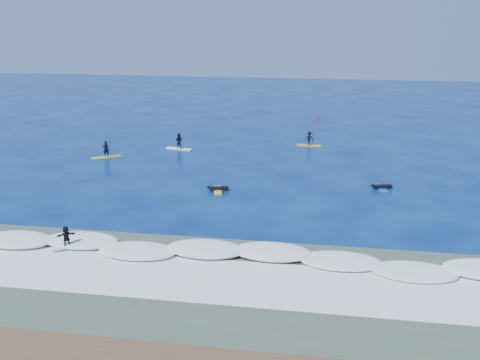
% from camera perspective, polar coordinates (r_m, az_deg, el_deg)
% --- Properties ---
extents(ground, '(160.00, 160.00, 0.00)m').
position_cam_1_polar(ground, '(41.51, -2.14, -2.01)').
color(ground, '#04134E').
rests_on(ground, ground).
extents(shallow_water, '(90.00, 13.00, 0.01)m').
position_cam_1_polar(shallow_water, '(29.06, -7.54, -11.13)').
color(shallow_water, '#394D3C').
rests_on(shallow_water, ground).
extents(breaking_wave, '(40.00, 6.00, 0.30)m').
position_cam_1_polar(breaking_wave, '(32.49, -5.55, -7.83)').
color(breaking_wave, white).
rests_on(breaking_wave, ground).
extents(whitewater, '(34.00, 5.00, 0.02)m').
position_cam_1_polar(whitewater, '(29.91, -7.00, -10.24)').
color(whitewater, silver).
rests_on(whitewater, ground).
extents(sup_paddler_left, '(2.73, 2.18, 1.98)m').
position_cam_1_polar(sup_paddler_left, '(54.64, -14.10, 2.95)').
color(sup_paddler_left, yellow).
rests_on(sup_paddler_left, ground).
extents(sup_paddler_center, '(2.87, 1.17, 1.96)m').
position_cam_1_polar(sup_paddler_center, '(56.72, -6.54, 4.01)').
color(sup_paddler_center, white).
rests_on(sup_paddler_center, ground).
extents(sup_paddler_right, '(2.64, 0.78, 1.83)m').
position_cam_1_polar(sup_paddler_right, '(58.23, 7.37, 4.31)').
color(sup_paddler_right, gold).
rests_on(sup_paddler_right, ground).
extents(prone_paddler_near, '(1.77, 2.30, 0.47)m').
position_cam_1_polar(prone_paddler_near, '(43.30, -2.37, -0.96)').
color(prone_paddler_near, yellow).
rests_on(prone_paddler_near, ground).
extents(prone_paddler_far, '(1.76, 2.29, 0.46)m').
position_cam_1_polar(prone_paddler_far, '(45.22, 14.83, -0.74)').
color(prone_paddler_far, '#1847B9').
rests_on(prone_paddler_far, ground).
extents(wave_surfer, '(1.85, 1.51, 1.37)m').
position_cam_1_polar(wave_surfer, '(34.22, -18.03, -5.87)').
color(wave_surfer, white).
rests_on(wave_surfer, breaking_wave).
extents(marker_buoy, '(0.25, 0.25, 0.60)m').
position_cam_1_polar(marker_buoy, '(72.36, 7.90, 6.50)').
color(marker_buoy, '#F83A16').
rests_on(marker_buoy, ground).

